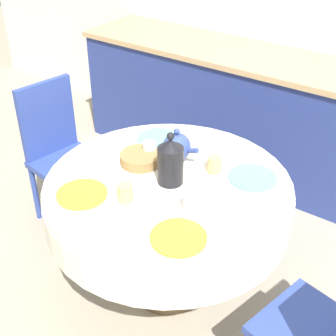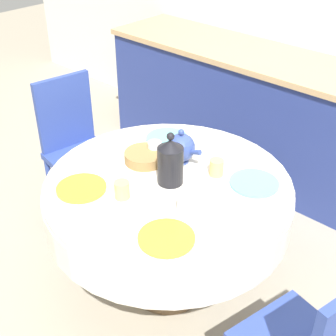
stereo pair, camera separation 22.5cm
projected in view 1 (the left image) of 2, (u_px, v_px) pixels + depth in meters
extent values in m
plane|color=#9E937F|center=(168.00, 284.00, 2.69)|extent=(12.00, 12.00, 0.00)
cube|color=navy|center=(280.00, 125.00, 3.40)|extent=(3.20, 0.60, 0.87)
cube|color=tan|center=(289.00, 65.00, 3.16)|extent=(3.24, 0.64, 0.04)
cylinder|color=brown|center=(168.00, 282.00, 2.68)|extent=(0.44, 0.44, 0.04)
cylinder|color=brown|center=(168.00, 249.00, 2.54)|extent=(0.11, 0.11, 0.47)
cylinder|color=silver|center=(168.00, 201.00, 2.36)|extent=(1.23, 1.23, 0.18)
cylinder|color=silver|center=(168.00, 184.00, 2.30)|extent=(1.22, 1.22, 0.03)
cube|color=#2D428E|center=(312.00, 333.00, 1.90)|extent=(0.48, 0.48, 0.04)
cylinder|color=#2D428E|center=(293.00, 319.00, 2.23)|extent=(0.04, 0.04, 0.41)
cube|color=#2D428E|center=(69.00, 164.00, 2.97)|extent=(0.46, 0.46, 0.04)
cube|color=#2D428E|center=(47.00, 118.00, 2.94)|extent=(0.09, 0.38, 0.48)
cylinder|color=#2D428E|center=(111.00, 193.00, 3.10)|extent=(0.04, 0.04, 0.41)
cylinder|color=#2D428E|center=(67.00, 217.00, 2.89)|extent=(0.04, 0.04, 0.41)
cylinder|color=#2D428E|center=(79.00, 172.00, 3.30)|extent=(0.04, 0.04, 0.41)
cylinder|color=#2D428E|center=(35.00, 193.00, 3.09)|extent=(0.04, 0.04, 0.41)
cylinder|color=yellow|center=(82.00, 194.00, 2.20)|extent=(0.24, 0.24, 0.01)
cylinder|color=#DBB766|center=(125.00, 193.00, 2.14)|extent=(0.07, 0.07, 0.09)
cylinder|color=yellow|center=(178.00, 237.00, 1.94)|extent=(0.24, 0.24, 0.01)
cylinder|color=white|center=(191.00, 203.00, 2.08)|extent=(0.07, 0.07, 0.09)
cylinder|color=#60BCB7|center=(158.00, 139.00, 2.64)|extent=(0.24, 0.24, 0.01)
cylinder|color=white|center=(149.00, 150.00, 2.47)|extent=(0.07, 0.07, 0.09)
cylinder|color=#60BCB7|center=(253.00, 177.00, 2.32)|extent=(0.24, 0.24, 0.01)
cylinder|color=#DBB766|center=(214.00, 164.00, 2.35)|extent=(0.07, 0.07, 0.09)
cylinder|color=black|center=(170.00, 165.00, 2.24)|extent=(0.13, 0.13, 0.19)
cone|color=black|center=(170.00, 144.00, 2.18)|extent=(0.11, 0.11, 0.04)
sphere|color=black|center=(171.00, 136.00, 2.16)|extent=(0.04, 0.04, 0.04)
cylinder|color=#33478E|center=(176.00, 160.00, 2.45)|extent=(0.08, 0.08, 0.01)
sphere|color=#33478E|center=(177.00, 147.00, 2.41)|extent=(0.15, 0.15, 0.15)
cylinder|color=#33478E|center=(191.00, 151.00, 2.36)|extent=(0.09, 0.03, 0.05)
sphere|color=#33478E|center=(177.00, 131.00, 2.36)|extent=(0.03, 0.03, 0.03)
cylinder|color=olive|center=(140.00, 158.00, 2.43)|extent=(0.21, 0.21, 0.05)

